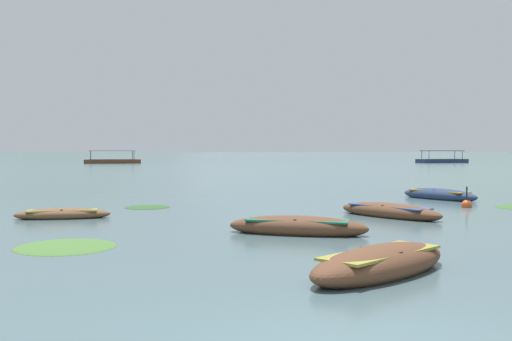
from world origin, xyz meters
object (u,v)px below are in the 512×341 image
rowboat_4 (381,263)px  ferry_1 (112,161)px  rowboat_0 (297,227)px  rowboat_7 (389,211)px  mooring_buoy (467,205)px  rowboat_9 (439,195)px  rowboat_8 (63,214)px  ferry_2 (442,160)px

rowboat_4 → ferry_1: ferry_1 is taller
rowboat_0 → rowboat_7: 5.49m
rowboat_0 → mooring_buoy: (7.96, 7.13, -0.10)m
rowboat_0 → rowboat_4: 5.48m
rowboat_0 → ferry_1: 95.62m
rowboat_7 → rowboat_9: rowboat_9 is taller
rowboat_4 → mooring_buoy: bearing=60.3°
rowboat_0 → rowboat_8: size_ratio=1.24×
rowboat_9 → ferry_2: (32.88, 82.51, 0.25)m
rowboat_7 → mooring_buoy: bearing=37.1°
ferry_1 → ferry_2: 62.12m
rowboat_7 → ferry_2: bearing=67.3°
mooring_buoy → ferry_1: bearing=108.5°
rowboat_7 → rowboat_8: (-11.23, 0.34, -0.05)m
rowboat_8 → ferry_1: 90.01m
rowboat_7 → ferry_2: size_ratio=0.40×
mooring_buoy → rowboat_4: bearing=-119.7°
rowboat_8 → mooring_buoy: bearing=10.4°
rowboat_8 → ferry_2: ferry_2 is taller
rowboat_0 → ferry_2: bearing=66.2°
rowboat_9 → ferry_1: bearing=109.6°
rowboat_4 → rowboat_9: size_ratio=0.88×
ferry_1 → ferry_2: same height
rowboat_7 → rowboat_9: (4.58, 7.16, 0.01)m
ferry_2 → rowboat_0: bearing=-113.8°
rowboat_7 → mooring_buoy: size_ratio=4.28×
rowboat_0 → rowboat_8: rowboat_0 is taller
ferry_1 → ferry_2: bearing=0.3°
ferry_1 → mooring_buoy: ferry_1 is taller
ferry_1 → ferry_2: (62.12, 0.33, 0.00)m
rowboat_7 → rowboat_8: size_ratio=1.27×
ferry_1 → rowboat_9: bearing=-70.4°
rowboat_9 → ferry_2: 88.82m
rowboat_4 → ferry_2: ferry_2 is taller
rowboat_4 → mooring_buoy: mooring_buoy is taller
ferry_2 → mooring_buoy: 92.70m
rowboat_8 → ferry_2: 101.74m
rowboat_4 → rowboat_7: rowboat_4 is taller
rowboat_9 → ferry_2: size_ratio=0.41×
rowboat_7 → ferry_2: 97.18m
rowboat_8 → ferry_1: (-13.43, 89.00, 0.31)m
ferry_2 → ferry_1: bearing=-179.7°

